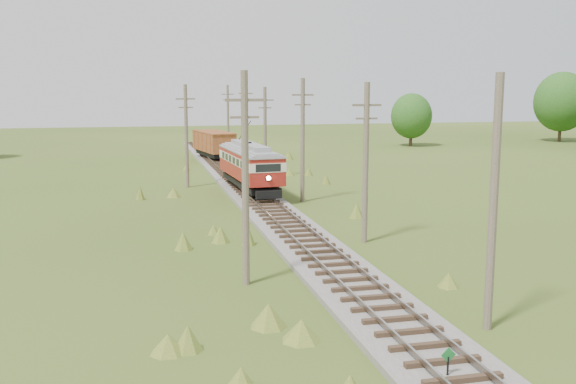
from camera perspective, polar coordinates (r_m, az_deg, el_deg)
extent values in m
cube|color=#605B54|center=(49.52, -3.17, -0.28)|extent=(3.60, 96.00, 0.25)
cube|color=#726659|center=(49.34, -3.99, 0.10)|extent=(0.08, 96.00, 0.17)
cube|color=#726659|center=(49.59, -2.36, 0.16)|extent=(0.08, 96.00, 0.17)
cube|color=#2D2116|center=(49.49, -3.17, -0.04)|extent=(2.40, 96.00, 0.16)
cylinder|color=black|center=(19.35, 14.01, -15.10)|extent=(0.06, 0.06, 0.80)
cube|color=#186C29|center=(19.17, 14.06, -13.87)|extent=(0.45, 0.03, 0.45)
cube|color=black|center=(50.51, -3.41, 0.89)|extent=(2.85, 10.46, 0.42)
cube|color=maroon|center=(50.38, -3.42, 1.95)|extent=(3.29, 11.39, 1.03)
cube|color=beige|center=(50.28, -3.43, 2.90)|extent=(3.32, 11.44, 0.66)
cube|color=black|center=(50.28, -3.43, 2.90)|extent=(3.32, 10.94, 0.52)
cube|color=maroon|center=(50.23, -3.43, 3.43)|extent=(3.29, 11.39, 0.28)
cube|color=gray|center=(50.20, -3.43, 3.78)|extent=(3.35, 11.50, 0.36)
cube|color=gray|center=(50.17, -3.44, 4.15)|extent=(1.68, 8.49, 0.37)
sphere|color=#FFF2BF|center=(44.87, -1.74, 1.24)|extent=(0.34, 0.34, 0.34)
cylinder|color=black|center=(51.73, -3.88, 5.47)|extent=(0.32, 4.36, 1.81)
cylinder|color=black|center=(46.26, -3.04, 0.07)|extent=(0.16, 0.76, 0.75)
cylinder|color=black|center=(46.61, -1.36, 0.15)|extent=(0.16, 0.76, 0.75)
cylinder|color=black|center=(54.48, -5.16, 1.43)|extent=(0.16, 0.76, 0.75)
cylinder|color=black|center=(54.77, -3.72, 1.49)|extent=(0.16, 0.76, 0.75)
cube|color=black|center=(74.13, -6.60, 3.46)|extent=(3.44, 7.80, 0.52)
cube|color=brown|center=(74.01, -6.62, 4.47)|extent=(4.12, 8.72, 2.09)
cube|color=brown|center=(73.93, -6.64, 5.32)|extent=(4.20, 8.89, 0.13)
cylinder|color=black|center=(71.50, -6.63, 3.29)|extent=(0.27, 0.85, 0.84)
cylinder|color=black|center=(71.96, -5.43, 3.35)|extent=(0.27, 0.85, 0.84)
cylinder|color=black|center=(76.31, -7.71, 3.64)|extent=(0.27, 0.85, 0.84)
cylinder|color=black|center=(76.74, -6.58, 3.70)|extent=(0.27, 0.85, 0.84)
cone|color=gray|center=(66.31, -2.03, 2.57)|extent=(3.25, 3.25, 1.22)
cone|color=gray|center=(65.52, -1.16, 2.27)|extent=(1.83, 1.83, 0.71)
cylinder|color=brown|center=(22.69, 17.79, -1.07)|extent=(0.30, 0.30, 8.80)
cylinder|color=brown|center=(34.43, 6.92, 2.51)|extent=(0.30, 0.30, 8.60)
cube|color=brown|center=(34.21, 7.02, 7.68)|extent=(1.60, 0.12, 0.12)
cube|color=brown|center=(34.24, 7.00, 6.50)|extent=(1.20, 0.10, 0.10)
cylinder|color=brown|center=(46.75, 1.31, 4.58)|extent=(0.30, 0.30, 9.00)
cube|color=brown|center=(46.60, 1.33, 8.62)|extent=(1.60, 0.12, 0.12)
cube|color=brown|center=(46.61, 1.32, 7.76)|extent=(1.20, 0.10, 0.10)
cylinder|color=brown|center=(59.37, -2.05, 5.27)|extent=(0.30, 0.30, 8.40)
cube|color=brown|center=(59.24, -2.06, 8.17)|extent=(1.60, 0.12, 0.12)
cube|color=brown|center=(59.25, -2.06, 7.49)|extent=(1.20, 0.10, 0.10)
cylinder|color=brown|center=(72.19, -3.76, 6.15)|extent=(0.30, 0.30, 8.90)
cube|color=brown|center=(72.09, -3.78, 8.74)|extent=(1.60, 0.12, 0.12)
cube|color=brown|center=(72.10, -3.78, 8.18)|extent=(1.20, 0.10, 0.10)
cylinder|color=brown|center=(85.00, -5.35, 6.53)|extent=(0.30, 0.30, 8.70)
cube|color=brown|center=(84.91, -5.39, 8.65)|extent=(1.60, 0.12, 0.12)
cube|color=brown|center=(84.92, -5.38, 8.18)|extent=(1.20, 0.10, 0.10)
cylinder|color=brown|center=(26.72, -3.82, 1.06)|extent=(0.30, 0.30, 9.00)
cube|color=brown|center=(26.45, -3.90, 8.16)|extent=(1.60, 0.12, 0.12)
cube|color=brown|center=(26.48, -3.88, 6.64)|extent=(1.20, 0.10, 0.10)
cylinder|color=brown|center=(54.39, -9.02, 4.91)|extent=(0.30, 0.30, 8.60)
cube|color=brown|center=(54.25, -9.10, 8.17)|extent=(1.60, 0.12, 0.12)
cube|color=brown|center=(54.27, -9.08, 7.43)|extent=(1.20, 0.10, 0.10)
cylinder|color=#38281C|center=(109.39, 23.01, 5.09)|extent=(0.50, 0.50, 3.60)
ellipsoid|color=#205218|center=(109.22, 23.16, 7.39)|extent=(8.40, 8.40, 9.24)
cylinder|color=#38281C|center=(94.58, 10.85, 4.79)|extent=(0.50, 0.50, 2.52)
ellipsoid|color=#205218|center=(94.40, 10.91, 6.66)|extent=(5.88, 5.88, 6.47)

